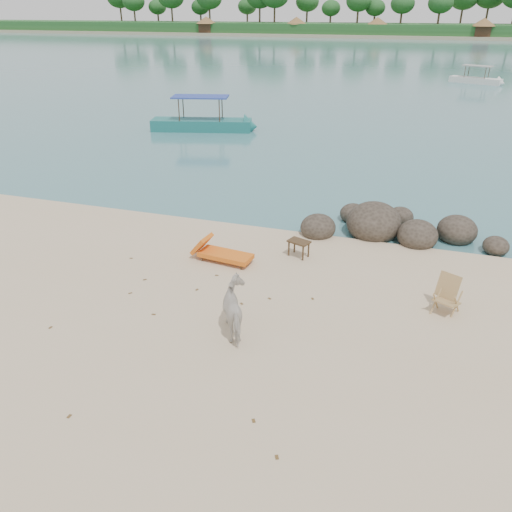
% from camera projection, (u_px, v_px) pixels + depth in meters
% --- Properties ---
extents(water, '(400.00, 400.00, 0.00)m').
position_uv_depth(water, '(409.00, 50.00, 88.04)').
color(water, '#3D787A').
rests_on(water, ground).
extents(far_shore, '(420.00, 90.00, 1.40)m').
position_uv_depth(far_shore, '(420.00, 32.00, 156.24)').
color(far_shore, tan).
rests_on(far_shore, ground).
extents(far_scenery, '(420.00, 18.00, 9.50)m').
position_uv_depth(far_scenery, '(419.00, 23.00, 126.44)').
color(far_scenery, '#1E4C1E').
rests_on(far_scenery, ground).
extents(boulders, '(6.36, 3.02, 1.33)m').
position_uv_depth(boulders, '(390.00, 227.00, 16.22)').
color(boulders, '#2E271E').
rests_on(boulders, ground).
extents(cow, '(1.28, 1.52, 1.18)m').
position_uv_depth(cow, '(238.00, 311.00, 11.11)').
color(cow, silver).
rests_on(cow, ground).
extents(side_table, '(0.72, 0.59, 0.50)m').
position_uv_depth(side_table, '(299.00, 250.00, 14.70)').
color(side_table, '#382616').
rests_on(side_table, ground).
extents(lounge_chair, '(2.01, 0.91, 0.58)m').
position_uv_depth(lounge_chair, '(226.00, 253.00, 14.38)').
color(lounge_chair, orange).
rests_on(lounge_chair, ground).
extents(deck_chair, '(0.80, 0.82, 0.90)m').
position_uv_depth(deck_chair, '(447.00, 298.00, 11.88)').
color(deck_chair, '#A28D51').
rests_on(deck_chair, ground).
extents(boat_near, '(6.88, 3.10, 3.26)m').
position_uv_depth(boat_near, '(201.00, 102.00, 29.65)').
color(boat_near, '#1B6664').
rests_on(boat_near, water).
extents(boat_mid, '(5.54, 3.30, 2.69)m').
position_uv_depth(boat_mid, '(478.00, 68.00, 48.80)').
color(boat_mid, silver).
rests_on(boat_mid, water).
extents(dead_leaves, '(6.16, 7.02, 0.00)m').
position_uv_depth(dead_leaves, '(192.00, 312.00, 12.13)').
color(dead_leaves, brown).
rests_on(dead_leaves, ground).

